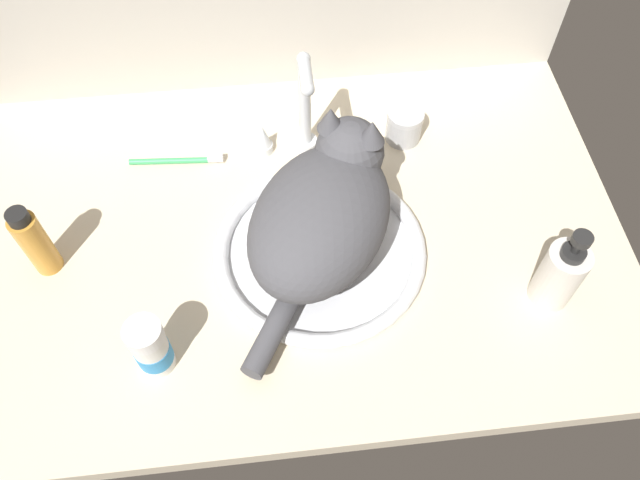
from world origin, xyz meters
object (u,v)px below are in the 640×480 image
object	(u,v)px
sink_basin	(320,251)
pill_bottle	(151,348)
faucet	(305,117)
amber_bottle	(35,242)
cat	(325,208)
metal_jar	(404,125)
soap_pump_bottle	(560,274)
toothbrush	(179,160)

from	to	relation	value
sink_basin	pill_bottle	bearing A→B (deg)	-147.92
faucet	amber_bottle	xyz separation A→B (cm)	(-41.85, -19.19, -1.44)
pill_bottle	faucet	bearing A→B (deg)	56.58
cat	metal_jar	distance (cm)	27.46
sink_basin	amber_bottle	distance (cm)	42.29
soap_pump_bottle	toothbrush	world-z (taller)	soap_pump_bottle
pill_bottle	sink_basin	bearing A→B (deg)	32.08
metal_jar	toothbrush	xyz separation A→B (cm)	(-39.44, -1.48, -2.43)
soap_pump_bottle	amber_bottle	world-z (taller)	soap_pump_bottle
sink_basin	toothbrush	size ratio (longest dim) A/B	2.04
cat	soap_pump_bottle	xyz separation A→B (cm)	(32.35, -12.63, -3.71)
sink_basin	cat	distance (cm)	8.91
faucet	pill_bottle	size ratio (longest dim) A/B	1.93
toothbrush	faucet	bearing A→B (deg)	1.60
sink_basin	cat	world-z (taller)	cat
faucet	pill_bottle	bearing A→B (deg)	-123.42
cat	soap_pump_bottle	world-z (taller)	cat
faucet	sink_basin	bearing A→B (deg)	-90.00
soap_pump_bottle	metal_jar	world-z (taller)	soap_pump_bottle
pill_bottle	metal_jar	size ratio (longest dim) A/B	1.70
amber_bottle	toothbrush	xyz separation A→B (cm)	(19.74, 18.58, -5.82)
soap_pump_bottle	metal_jar	distance (cm)	37.41
faucet	amber_bottle	distance (cm)	46.07
faucet	soap_pump_bottle	xyz separation A→B (cm)	(33.33, -32.82, -1.91)
cat	metal_jar	size ratio (longest dim) A/B	5.98
soap_pump_bottle	amber_bottle	xyz separation A→B (cm)	(-75.18, 13.63, 0.47)
sink_basin	amber_bottle	world-z (taller)	amber_bottle
pill_bottle	metal_jar	bearing A→B (deg)	42.32
amber_bottle	toothbrush	size ratio (longest dim) A/B	0.84
faucet	pill_bottle	xyz separation A→B (cm)	(-24.64, -37.34, -2.91)
faucet	soap_pump_bottle	bearing A→B (deg)	-44.56
cat	soap_pump_bottle	size ratio (longest dim) A/B	2.41
pill_bottle	toothbrush	xyz separation A→B (cm)	(2.52, 36.73, -4.35)
sink_basin	soap_pump_bottle	distance (cm)	35.42
faucet	metal_jar	world-z (taller)	faucet
toothbrush	amber_bottle	bearing A→B (deg)	-136.73
sink_basin	amber_bottle	bearing A→B (deg)	176.30
sink_basin	metal_jar	size ratio (longest dim) A/B	5.24
sink_basin	faucet	world-z (taller)	faucet
sink_basin	soap_pump_bottle	size ratio (longest dim) A/B	2.11
sink_basin	soap_pump_bottle	bearing A→B (deg)	-18.14
pill_bottle	toothbrush	size ratio (longest dim) A/B	0.66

